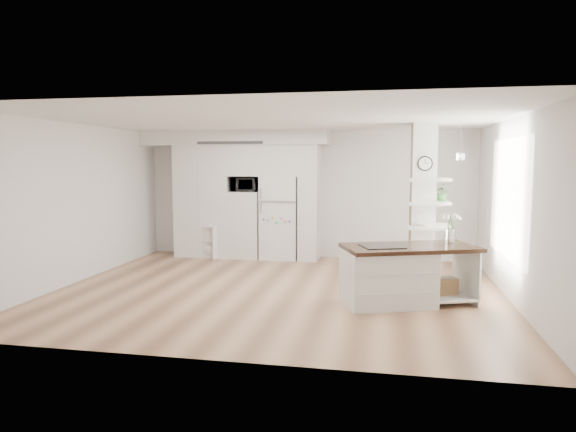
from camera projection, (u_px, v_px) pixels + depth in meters
name	position (u px, v px, depth m)	size (l,w,h in m)	color
floor	(278.00, 290.00, 8.23)	(7.00, 6.00, 0.01)	tan
room	(278.00, 174.00, 8.03)	(7.04, 6.04, 2.72)	white
cabinet_wall	(238.00, 187.00, 10.95)	(4.00, 0.71, 2.70)	white
refrigerator	(280.00, 218.00, 10.85)	(0.78, 0.69, 1.75)	white
column	(428.00, 203.00, 8.74)	(0.69, 0.90, 2.70)	silver
window	(508.00, 198.00, 7.71)	(2.40, 2.40, 0.00)	white
pendant_light	(389.00, 157.00, 7.83)	(0.12, 0.12, 0.10)	white
kitchen_island	(396.00, 274.00, 7.37)	(2.08, 1.50, 1.42)	white
bookshelf	(209.00, 244.00, 11.01)	(0.66, 0.52, 0.69)	white
floor_plant_a	(460.00, 261.00, 9.27)	(0.29, 0.24, 0.53)	#348033
floor_plant_b	(404.00, 267.00, 8.73)	(0.30, 0.30, 0.53)	#348033
microwave	(245.00, 185.00, 10.87)	(0.54, 0.37, 0.30)	#2D2D2D
shelf_plant	(443.00, 192.00, 8.84)	(0.27, 0.23, 0.30)	#348033
decor_bowl	(424.00, 225.00, 8.57)	(0.22, 0.22, 0.05)	white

